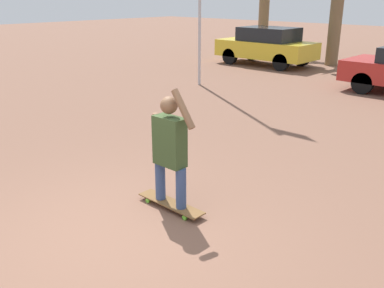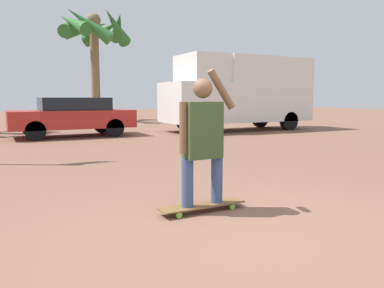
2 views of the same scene
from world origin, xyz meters
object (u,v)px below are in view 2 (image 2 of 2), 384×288
object	(u,v)px
parked_car_red	(72,116)
camper_van	(240,91)
skateboard	(202,206)
person_skateboarder	(203,135)
palm_tree_near_van	(94,31)

from	to	relation	value
parked_car_red	camper_van	bearing A→B (deg)	-5.13
skateboard	person_skateboarder	world-z (taller)	person_skateboarder
parked_car_red	skateboard	bearing A→B (deg)	-91.66
skateboard	camper_van	world-z (taller)	camper_van
parked_car_red	person_skateboarder	bearing A→B (deg)	-91.66
person_skateboarder	parked_car_red	world-z (taller)	person_skateboarder
skateboard	palm_tree_near_van	xyz separation A→B (m)	(3.19, 18.32, 5.09)
camper_van	parked_car_red	size ratio (longest dim) A/B	1.53
parked_car_red	palm_tree_near_van	distance (m)	10.03
camper_van	parked_car_red	world-z (taller)	camper_van
skateboard	person_skateboarder	size ratio (longest dim) A/B	0.67
parked_car_red	palm_tree_near_van	xyz separation A→B (m)	(2.91, 8.52, 4.43)
person_skateboarder	camper_van	bearing A→B (deg)	52.62
skateboard	parked_car_red	size ratio (longest dim) A/B	0.26
camper_van	palm_tree_near_van	xyz separation A→B (m)	(-3.83, 9.12, 3.52)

